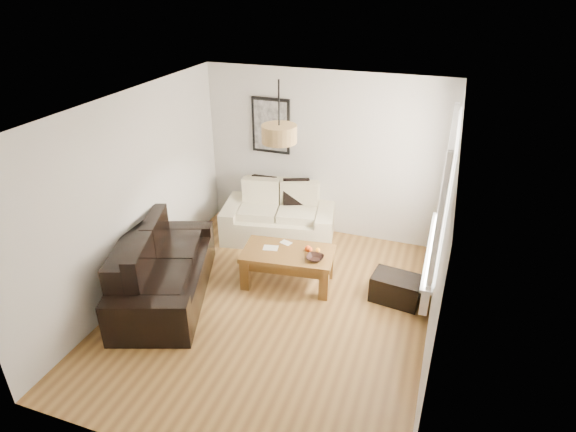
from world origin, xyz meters
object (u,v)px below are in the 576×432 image
(sofa_leather, at_px, (164,267))
(ottoman, at_px, (396,288))
(loveseat_cream, at_px, (279,213))
(coffee_table, at_px, (288,267))

(sofa_leather, xyz_separation_m, ottoman, (2.88, 0.90, -0.26))
(loveseat_cream, distance_m, coffee_table, 1.29)
(loveseat_cream, height_order, ottoman, loveseat_cream)
(loveseat_cream, xyz_separation_m, coffee_table, (0.56, -1.15, -0.18))
(loveseat_cream, distance_m, ottoman, 2.29)
(loveseat_cream, distance_m, sofa_leather, 2.14)
(loveseat_cream, height_order, sofa_leather, sofa_leather)
(loveseat_cream, xyz_separation_m, sofa_leather, (-0.86, -1.96, 0.01))
(ottoman, bearing_deg, sofa_leather, -162.63)
(sofa_leather, bearing_deg, ottoman, -91.88)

